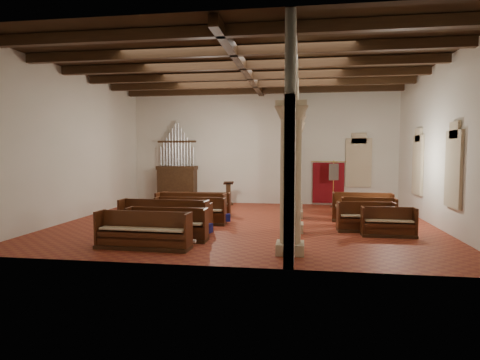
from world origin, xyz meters
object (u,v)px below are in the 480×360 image
object	(u,v)px
lectern	(228,195)
nave_pew_0	(143,236)
pipe_organ	(177,178)
aisle_pew_0	(388,227)
processional_banner	(333,191)

from	to	relation	value
lectern	nave_pew_0	size ratio (longest dim) A/B	0.45
pipe_organ	aisle_pew_0	size ratio (longest dim) A/B	2.56
nave_pew_0	aisle_pew_0	xyz separation A→B (m)	(7.27, 2.78, -0.03)
pipe_organ	processional_banner	bearing A→B (deg)	-2.82
processional_banner	aisle_pew_0	distance (m)	7.00
lectern	processional_banner	size ratio (longest dim) A/B	0.53
processional_banner	nave_pew_0	xyz separation A→B (m)	(-6.05, -9.65, -0.44)
processional_banner	nave_pew_0	bearing A→B (deg)	-146.74
lectern	aisle_pew_0	size ratio (longest dim) A/B	0.73
lectern	aisle_pew_0	xyz separation A→B (m)	(6.55, -6.86, -0.20)
aisle_pew_0	nave_pew_0	bearing A→B (deg)	-158.88
processional_banner	nave_pew_0	world-z (taller)	processional_banner
nave_pew_0	processional_banner	bearing A→B (deg)	59.99
pipe_organ	aisle_pew_0	xyz separation A→B (m)	(9.41, -7.28, -1.05)
lectern	aisle_pew_0	world-z (taller)	lectern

